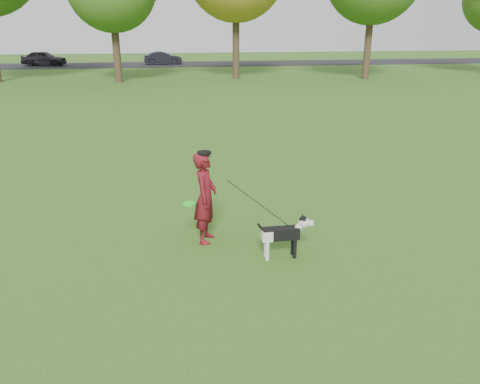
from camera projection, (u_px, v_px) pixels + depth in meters
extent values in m
plane|color=#285116|center=(236.00, 250.00, 7.90)|extent=(120.00, 120.00, 0.00)
cube|color=black|center=(174.00, 64.00, 45.09)|extent=(120.00, 7.00, 0.02)
imported|color=#5F0F0D|center=(205.00, 198.00, 8.00)|extent=(0.54, 0.67, 1.61)
cube|color=black|center=(281.00, 233.00, 7.53)|extent=(0.60, 0.18, 0.20)
cube|color=silver|center=(267.00, 235.00, 7.50)|extent=(0.17, 0.19, 0.18)
cylinder|color=silver|center=(267.00, 251.00, 7.52)|extent=(0.06, 0.06, 0.33)
cylinder|color=silver|center=(266.00, 247.00, 7.64)|extent=(0.06, 0.06, 0.33)
cylinder|color=black|center=(295.00, 249.00, 7.59)|extent=(0.06, 0.06, 0.33)
cylinder|color=black|center=(293.00, 245.00, 7.71)|extent=(0.06, 0.06, 0.33)
cylinder|color=silver|center=(297.00, 230.00, 7.55)|extent=(0.20, 0.12, 0.21)
sphere|color=silver|center=(304.00, 222.00, 7.53)|extent=(0.18, 0.18, 0.18)
sphere|color=black|center=(303.00, 220.00, 7.51)|extent=(0.14, 0.14, 0.14)
cube|color=silver|center=(310.00, 223.00, 7.55)|extent=(0.12, 0.07, 0.07)
sphere|color=black|center=(314.00, 223.00, 7.56)|extent=(0.04, 0.04, 0.04)
cone|color=black|center=(304.00, 218.00, 7.45)|extent=(0.07, 0.07, 0.08)
cone|color=black|center=(303.00, 216.00, 7.54)|extent=(0.07, 0.07, 0.08)
cylinder|color=black|center=(263.00, 231.00, 7.46)|extent=(0.21, 0.04, 0.27)
cylinder|color=black|center=(293.00, 229.00, 7.54)|extent=(0.13, 0.13, 0.02)
imported|color=black|center=(44.00, 58.00, 43.10)|extent=(4.13, 2.17, 1.34)
imported|color=black|center=(163.00, 58.00, 44.73)|extent=(3.65, 1.50, 1.18)
cylinder|color=#1DE822|center=(189.00, 204.00, 7.89)|extent=(0.23, 0.23, 0.02)
cylinder|color=black|center=(204.00, 153.00, 7.74)|extent=(0.24, 0.24, 0.04)
cylinder|color=#38281C|center=(116.00, 49.00, 30.31)|extent=(0.48, 0.48, 4.20)
cylinder|color=#38281C|center=(236.00, 41.00, 32.28)|extent=(0.48, 0.48, 5.04)
cylinder|color=#38281C|center=(368.00, 43.00, 32.25)|extent=(0.48, 0.48, 4.83)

